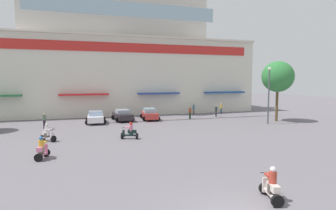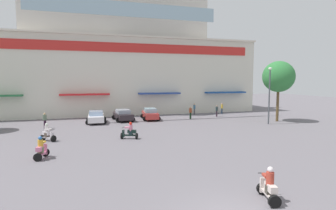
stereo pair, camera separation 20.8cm
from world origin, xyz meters
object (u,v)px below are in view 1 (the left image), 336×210
object	(u,v)px
scooter_rider_0	(130,132)
pedestrian_4	(44,120)
plaza_tree_1	(278,77)
scooter_rider_3	(42,149)
streetlamp_near	(269,91)
parked_car_2	(150,114)
scooter_rider_2	(48,134)
pedestrian_2	(216,110)
pedestrian_3	(221,108)
parked_car_1	(123,115)
pedestrian_0	(190,112)
parked_car_0	(96,117)
pedestrian_1	(194,108)
scooter_rider_1	(271,187)

from	to	relation	value
scooter_rider_0	pedestrian_4	xyz separation A→B (m)	(-7.69, 7.72, 0.33)
plaza_tree_1	scooter_rider_3	bearing A→B (deg)	-160.30
streetlamp_near	scooter_rider_0	bearing A→B (deg)	-168.97
parked_car_2	scooter_rider_2	distance (m)	14.65
parked_car_2	pedestrian_2	world-z (taller)	pedestrian_2
plaza_tree_1	scooter_rider_0	bearing A→B (deg)	-165.91
pedestrian_3	parked_car_1	bearing A→B (deg)	-170.77
parked_car_2	pedestrian_4	distance (m)	12.43
pedestrian_0	pedestrian_4	distance (m)	17.35
plaza_tree_1	parked_car_0	size ratio (longest dim) A/B	1.83
pedestrian_2	streetlamp_near	size ratio (longest dim) A/B	0.24
parked_car_1	pedestrian_0	distance (m)	8.68
parked_car_2	scooter_rider_0	distance (m)	11.61
parked_car_0	pedestrian_1	bearing A→B (deg)	15.88
scooter_rider_1	pedestrian_2	bearing A→B (deg)	67.61
parked_car_0	pedestrian_4	distance (m)	5.70
scooter_rider_1	streetlamp_near	xyz separation A→B (m)	(12.90, 17.13, 3.19)
parked_car_1	scooter_rider_2	bearing A→B (deg)	-128.01
scooter_rider_1	parked_car_1	bearing A→B (deg)	96.35
scooter_rider_1	parked_car_2	bearing A→B (deg)	88.38
parked_car_0	pedestrian_4	world-z (taller)	pedestrian_4
scooter_rider_0	plaza_tree_1	bearing A→B (deg)	14.09
parked_car_2	scooter_rider_2	world-z (taller)	scooter_rider_2
parked_car_2	scooter_rider_0	xyz separation A→B (m)	(-4.35, -10.76, -0.14)
pedestrian_4	parked_car_1	bearing A→B (deg)	19.65
parked_car_2	pedestrian_1	bearing A→B (deg)	22.60
parked_car_1	parked_car_0	bearing A→B (deg)	-163.55
parked_car_0	pedestrian_0	size ratio (longest dim) A/B	2.46
streetlamp_near	parked_car_2	bearing A→B (deg)	148.32
pedestrian_0	plaza_tree_1	bearing A→B (deg)	-28.08
pedestrian_0	streetlamp_near	size ratio (longest dim) A/B	0.25
pedestrian_0	pedestrian_4	size ratio (longest dim) A/B	0.99
scooter_rider_1	scooter_rider_3	distance (m)	13.90
pedestrian_2	scooter_rider_0	bearing A→B (deg)	-141.92
scooter_rider_3	pedestrian_2	world-z (taller)	pedestrian_2
plaza_tree_1	scooter_rider_2	distance (m)	26.34
parked_car_1	scooter_rider_3	size ratio (longest dim) A/B	2.85
parked_car_0	parked_car_2	size ratio (longest dim) A/B	0.90
parked_car_2	scooter_rider_3	xyz separation A→B (m)	(-10.77, -15.09, -0.10)
scooter_rider_1	scooter_rider_3	world-z (taller)	scooter_rider_1
pedestrian_1	pedestrian_3	bearing A→B (deg)	-8.35
pedestrian_0	pedestrian_1	size ratio (longest dim) A/B	1.00
parked_car_2	scooter_rider_0	world-z (taller)	scooter_rider_0
pedestrian_4	scooter_rider_1	bearing A→B (deg)	-62.30
scooter_rider_0	pedestrian_1	bearing A→B (deg)	49.66
pedestrian_2	pedestrian_3	xyz separation A→B (m)	(2.06, 2.37, 0.05)
streetlamp_near	scooter_rider_3	bearing A→B (deg)	-161.80
parked_car_2	scooter_rider_3	bearing A→B (deg)	-125.52
scooter_rider_0	streetlamp_near	bearing A→B (deg)	11.03
scooter_rider_1	pedestrian_0	xyz separation A→B (m)	(5.87, 23.70, 0.30)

